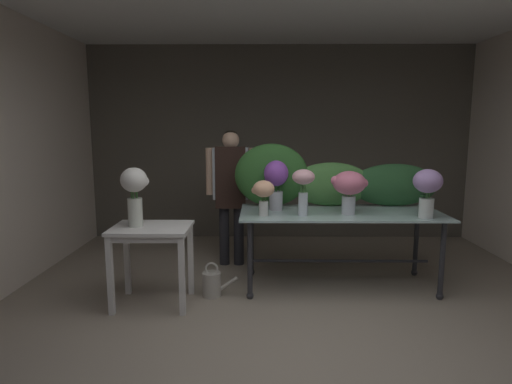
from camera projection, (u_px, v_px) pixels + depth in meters
name	position (u px, v px, depth m)	size (l,w,h in m)	color
ground_plane	(285.00, 277.00, 4.68)	(7.94, 7.94, 0.00)	gray
wall_back	(279.00, 143.00, 6.25)	(5.65, 0.12, 2.81)	#5B564C
wall_left	(21.00, 150.00, 4.50)	(0.12, 3.73, 2.81)	beige
ceiling_slab	(288.00, 4.00, 4.25)	(5.77, 3.73, 0.12)	silver
display_table_glass	(340.00, 223.00, 4.31)	(2.03, 0.88, 0.80)	silver
side_table_white	(152.00, 238.00, 3.88)	(0.71, 0.55, 0.74)	white
florist	(231.00, 184.00, 4.97)	(0.59, 0.24, 1.60)	#232328
foliage_backdrop	(322.00, 180.00, 4.57)	(2.20, 0.29, 0.68)	#2D6028
vase_violet_stock	(276.00, 180.00, 4.33)	(0.25, 0.25, 0.51)	silver
vase_lilac_peonies	(428.00, 188.00, 3.95)	(0.27, 0.27, 0.46)	silver
vase_peach_dahlias	(263.00, 193.00, 4.07)	(0.22, 0.21, 0.34)	silver
vase_blush_lilies	(304.00, 185.00, 4.06)	(0.22, 0.22, 0.45)	silver
vase_rosy_hydrangea	(349.00, 186.00, 4.13)	(0.37, 0.32, 0.43)	silver
vase_white_roses_tall	(134.00, 191.00, 3.81)	(0.25, 0.24, 0.54)	silver
watering_can	(212.00, 284.00, 4.13)	(0.35, 0.18, 0.34)	#B7B2A8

